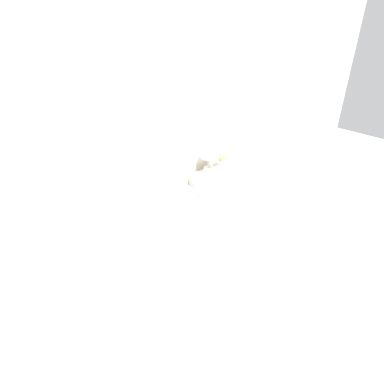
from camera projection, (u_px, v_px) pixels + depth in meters
name	position (u px, v px, depth m)	size (l,w,h in m)	color
ground_plane	(118.00, 245.00, 3.21)	(12.00, 12.00, 0.00)	silver
wall_back	(97.00, 124.00, 2.64)	(8.00, 0.06, 2.60)	silver
bed	(161.00, 277.00, 2.41)	(1.62, 2.04, 1.29)	white
nightstand	(214.00, 197.00, 3.51)	(0.46, 0.39, 0.61)	white
table_lamp	(209.00, 154.00, 3.27)	(0.21, 0.21, 0.33)	white
flower_vase	(223.00, 155.00, 3.41)	(0.17, 0.17, 0.28)	silver
alarm_clock	(210.00, 177.00, 3.24)	(0.08, 0.06, 0.06)	beige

